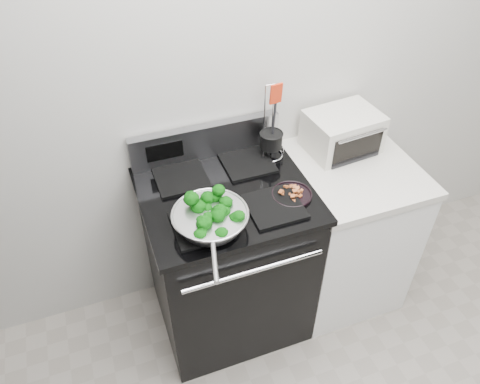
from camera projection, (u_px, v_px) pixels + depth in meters
name	position (u px, v px, depth m)	size (l,w,h in m)	color
back_wall	(261.00, 71.00, 2.22)	(4.00, 0.02, 2.70)	#BBB9B1
gas_range	(228.00, 258.00, 2.47)	(0.79, 0.69, 1.13)	black
counter	(341.00, 230.00, 2.66)	(0.62, 0.68, 0.92)	white
skillet	(210.00, 219.00, 1.96)	(0.33, 0.51, 0.07)	silver
broccoli_pile	(210.00, 215.00, 1.95)	(0.26, 0.26, 0.09)	black
bacon_plate	(292.00, 193.00, 2.14)	(0.19, 0.19, 0.04)	black
utensil_holder	(271.00, 144.00, 2.33)	(0.13, 0.13, 0.41)	silver
toaster_oven	(342.00, 132.00, 2.41)	(0.38, 0.31, 0.21)	beige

